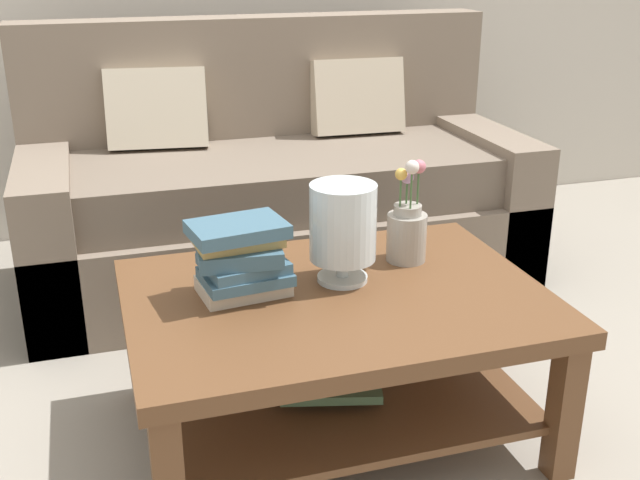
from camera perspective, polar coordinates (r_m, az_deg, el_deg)
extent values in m
plane|color=gray|center=(2.66, -0.83, -9.50)|extent=(10.00, 10.00, 0.00)
cube|color=#7A6B5B|center=(3.28, -2.90, 0.14)|extent=(2.03, 0.90, 0.36)
cube|color=#6E6052|center=(3.16, -2.86, 4.70)|extent=(1.79, 0.74, 0.20)
cube|color=#7A6B5B|center=(3.46, -4.54, 10.38)|extent=(2.03, 0.20, 0.70)
cube|color=#7A6B5B|center=(3.15, -19.27, 0.40)|extent=(0.20, 0.90, 0.60)
cube|color=#7A6B5B|center=(3.56, 11.52, 3.51)|extent=(0.20, 0.90, 0.60)
cube|color=beige|center=(3.25, -11.96, 9.47)|extent=(0.42, 0.23, 0.34)
cube|color=beige|center=(3.44, 2.72, 10.52)|extent=(0.41, 0.20, 0.34)
cube|color=brown|center=(2.14, 1.19, -4.52)|extent=(1.14, 0.83, 0.05)
cube|color=brown|center=(2.18, 17.59, -11.90)|extent=(0.07, 0.07, 0.40)
cube|color=brown|center=(2.48, -13.09, -7.18)|extent=(0.07, 0.07, 0.40)
cube|color=brown|center=(2.72, 9.16, -4.19)|extent=(0.07, 0.07, 0.40)
cube|color=brown|center=(2.28, 1.13, -11.06)|extent=(1.02, 0.71, 0.02)
cube|color=#2D333D|center=(2.29, 0.21, -10.20)|extent=(0.33, 0.27, 0.03)
cube|color=#51704C|center=(2.22, 0.74, -10.46)|extent=(0.32, 0.27, 0.03)
cube|color=slate|center=(2.23, 0.50, -9.40)|extent=(0.29, 0.22, 0.04)
cube|color=beige|center=(2.13, -5.68, -3.38)|extent=(0.25, 0.18, 0.04)
cube|color=#3D6075|center=(2.10, -5.53, -2.68)|extent=(0.25, 0.20, 0.03)
cube|color=#3D6075|center=(2.10, -5.67, -1.75)|extent=(0.24, 0.22, 0.03)
cube|color=#3D6075|center=(2.08, -6.02, -0.95)|extent=(0.24, 0.20, 0.04)
cube|color=tan|center=(2.07, -6.12, 0.08)|extent=(0.24, 0.17, 0.03)
cube|color=#3D6075|center=(2.05, -6.12, 0.80)|extent=(0.27, 0.21, 0.04)
cylinder|color=silver|center=(2.20, 1.66, -2.81)|extent=(0.14, 0.14, 0.02)
cylinder|color=silver|center=(2.19, 1.67, -1.99)|extent=(0.04, 0.04, 0.05)
cylinder|color=silver|center=(2.14, 1.71, 1.33)|extent=(0.19, 0.19, 0.22)
sphere|color=beige|center=(2.15, 0.98, -0.01)|extent=(0.06, 0.06, 0.06)
sphere|color=beige|center=(2.18, 2.27, 0.16)|extent=(0.05, 0.05, 0.05)
cylinder|color=#9E998E|center=(2.33, 6.40, 0.19)|extent=(0.12, 0.12, 0.15)
cylinder|color=#9E998E|center=(2.30, 6.49, 2.23)|extent=(0.08, 0.08, 0.03)
cylinder|color=#426638|center=(2.29, 7.25, 3.88)|extent=(0.01, 0.01, 0.10)
sphere|color=#C66B7A|center=(2.28, 7.32, 5.40)|extent=(0.04, 0.04, 0.04)
cylinder|color=#426638|center=(2.30, 6.42, 3.52)|extent=(0.01, 0.01, 0.07)
sphere|color=#B28CB7|center=(2.29, 6.47, 4.64)|extent=(0.04, 0.04, 0.04)
cylinder|color=#426638|center=(2.27, 5.97, 3.54)|extent=(0.01, 0.01, 0.09)
sphere|color=gold|center=(2.25, 6.02, 4.86)|extent=(0.04, 0.04, 0.04)
cylinder|color=#426638|center=(2.25, 6.75, 3.68)|extent=(0.01, 0.01, 0.11)
sphere|color=silver|center=(2.23, 6.82, 5.36)|extent=(0.04, 0.04, 0.04)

